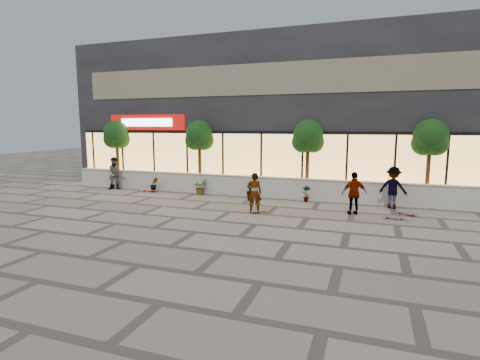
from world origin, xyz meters
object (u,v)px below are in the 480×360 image
(tree_midwest, at_px, (199,137))
(skateboard_center, at_px, (259,211))
(skater_center, at_px, (254,193))
(skateboard_right_near, at_px, (407,213))
(tree_west, at_px, (117,136))
(skateboard_right_far, at_px, (394,217))
(skater_left, at_px, (115,173))
(tree_east, at_px, (430,140))
(skater_right_near, at_px, (354,193))
(skateboard_left, at_px, (149,191))
(tree_mideast, at_px, (308,138))
(skater_right_far, at_px, (393,188))

(tree_midwest, relative_size, skateboard_center, 5.87)
(skater_center, xyz_separation_m, skateboard_right_near, (5.98, 1.64, -0.76))
(tree_west, distance_m, skateboard_right_far, 16.16)
(skater_left, bearing_deg, tree_east, -29.86)
(tree_east, height_order, skater_center, tree_east)
(tree_midwest, xyz_separation_m, tree_east, (11.50, 0.00, 0.00))
(tree_east, distance_m, skater_center, 8.43)
(skateboard_center, distance_m, skateboard_right_far, 5.30)
(skater_right_near, bearing_deg, skateboard_left, -30.59)
(tree_mideast, relative_size, tree_east, 1.00)
(tree_midwest, bearing_deg, tree_mideast, 0.00)
(skater_left, distance_m, skater_right_far, 14.62)
(skater_left, bearing_deg, skateboard_right_far, -43.02)
(tree_mideast, relative_size, skateboard_left, 4.40)
(tree_east, bearing_deg, skateboard_center, -148.08)
(tree_midwest, height_order, skateboard_right_far, tree_midwest)
(tree_midwest, height_order, skateboard_right_near, tree_midwest)
(skater_right_far, xyz_separation_m, skateboard_center, (-5.26, -2.81, -0.85))
(skateboard_right_far, bearing_deg, tree_midwest, 166.52)
(tree_east, relative_size, skateboard_right_far, 4.73)
(skater_center, distance_m, skateboard_left, 7.45)
(tree_west, relative_size, skater_right_far, 2.13)
(tree_east, distance_m, skateboard_right_far, 4.79)
(tree_midwest, distance_m, tree_east, 11.50)
(skater_right_far, distance_m, skateboard_left, 12.41)
(skateboard_center, bearing_deg, skater_center, 141.13)
(tree_west, height_order, skateboard_center, tree_west)
(tree_west, distance_m, tree_mideast, 11.50)
(tree_mideast, relative_size, skater_right_far, 2.13)
(tree_west, xyz_separation_m, skater_center, (10.02, -4.22, -2.14))
(tree_mideast, relative_size, skateboard_right_far, 4.73)
(skateboard_center, distance_m, skateboard_left, 7.62)
(skater_right_far, bearing_deg, skater_center, 42.68)
(skater_right_near, bearing_deg, skater_left, -29.51)
(tree_west, bearing_deg, skateboard_right_far, -12.75)
(tree_east, xyz_separation_m, skateboard_center, (-6.76, -4.21, -2.91))
(tree_midwest, height_order, skateboard_center, tree_midwest)
(tree_mideast, height_order, skateboard_right_near, tree_mideast)
(skateboard_left, bearing_deg, skateboard_center, -32.53)
(tree_west, height_order, skater_left, tree_west)
(skateboard_center, bearing_deg, skater_right_far, -13.95)
(skater_right_near, xyz_separation_m, skateboard_left, (-10.83, 1.69, -0.79))
(tree_west, xyz_separation_m, skater_right_far, (15.50, -1.40, -2.07))
(tree_mideast, bearing_deg, tree_midwest, 180.00)
(tree_east, height_order, skateboard_left, tree_east)
(tree_west, relative_size, skater_center, 2.32)
(skater_left, bearing_deg, skateboard_center, -51.51)
(skater_right_far, bearing_deg, tree_mideast, -3.85)
(skater_right_far, distance_m, skateboard_right_near, 1.53)
(skater_right_far, xyz_separation_m, skateboard_right_far, (0.00, -2.11, -0.84))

